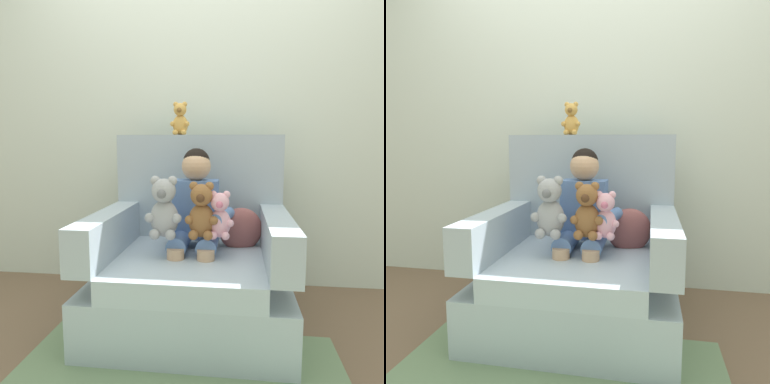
# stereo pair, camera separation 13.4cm
# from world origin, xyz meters

# --- Properties ---
(ground_plane) EXTENTS (8.00, 8.00, 0.00)m
(ground_plane) POSITION_xyz_m (0.00, 0.00, 0.00)
(ground_plane) COLOR brown
(back_wall) EXTENTS (6.00, 0.10, 2.60)m
(back_wall) POSITION_xyz_m (0.00, 0.73, 1.30)
(back_wall) COLOR silver
(back_wall) RESTS_ON ground
(armchair) EXTENTS (1.06, 0.96, 1.08)m
(armchair) POSITION_xyz_m (0.00, 0.06, 0.33)
(armchair) COLOR #9EADBC
(armchair) RESTS_ON ground
(seated_child) EXTENTS (0.45, 0.39, 0.82)m
(seated_child) POSITION_xyz_m (0.01, 0.08, 0.63)
(seated_child) COLOR #597AB7
(seated_child) RESTS_ON armchair
(plush_pink) EXTENTS (0.15, 0.12, 0.25)m
(plush_pink) POSITION_xyz_m (0.16, -0.07, 0.65)
(plush_pink) COLOR #EAA8BC
(plush_pink) RESTS_ON armchair
(plush_grey) EXTENTS (0.20, 0.16, 0.33)m
(plush_grey) POSITION_xyz_m (-0.14, -0.09, 0.68)
(plush_grey) COLOR #9E9EA3
(plush_grey) RESTS_ON armchair
(plush_brown) EXTENTS (0.18, 0.15, 0.30)m
(plush_brown) POSITION_xyz_m (0.06, -0.08, 0.67)
(plush_brown) COLOR brown
(plush_brown) RESTS_ON armchair
(plush_honey_on_backrest) EXTENTS (0.13, 0.10, 0.21)m
(plush_honey_on_backrest) POSITION_xyz_m (-0.13, 0.40, 1.18)
(plush_honey_on_backrest) COLOR gold
(plush_honey_on_backrest) RESTS_ON armchair
(throw_pillow) EXTENTS (0.28, 0.17, 0.26)m
(throw_pillow) POSITION_xyz_m (0.27, 0.18, 0.52)
(throw_pillow) COLOR #8C4C4C
(throw_pillow) RESTS_ON armchair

